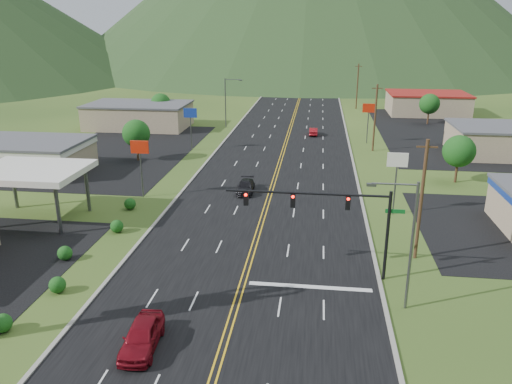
# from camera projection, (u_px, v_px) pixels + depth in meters

# --- Properties ---
(curb_west) EXTENTS (0.30, 460.00, 0.14)m
(curb_west) POSITION_uv_depth(u_px,v_px,m) (26.00, 379.00, 27.15)
(curb_west) COLOR gray
(curb_west) RESTS_ON ground
(traffic_signal) EXTENTS (13.10, 0.43, 7.00)m
(traffic_signal) POSITION_uv_depth(u_px,v_px,m) (333.00, 211.00, 36.62)
(traffic_signal) COLOR black
(traffic_signal) RESTS_ON ground
(streetlight_east) EXTENTS (3.28, 0.25, 9.00)m
(streetlight_east) POSITION_uv_depth(u_px,v_px,m) (408.00, 238.00, 32.35)
(streetlight_east) COLOR #59595E
(streetlight_east) RESTS_ON ground
(streetlight_west) EXTENTS (3.28, 0.25, 9.00)m
(streetlight_west) POSITION_uv_depth(u_px,v_px,m) (227.00, 99.00, 91.46)
(streetlight_west) COLOR #59595E
(streetlight_west) RESTS_ON ground
(gas_canopy) EXTENTS (10.00, 8.00, 5.30)m
(gas_canopy) POSITION_uv_depth(u_px,v_px,m) (31.00, 172.00, 47.67)
(gas_canopy) COLOR white
(gas_canopy) RESTS_ON ground
(building_west_mid) EXTENTS (14.40, 10.40, 4.10)m
(building_west_mid) POSITION_uv_depth(u_px,v_px,m) (29.00, 154.00, 64.73)
(building_west_mid) COLOR tan
(building_west_mid) RESTS_ON ground
(building_west_far) EXTENTS (18.40, 11.40, 4.50)m
(building_west_far) POSITION_uv_depth(u_px,v_px,m) (139.00, 115.00, 92.45)
(building_west_far) COLOR tan
(building_west_far) RESTS_ON ground
(building_east_mid) EXTENTS (14.40, 11.40, 4.30)m
(building_east_mid) POSITION_uv_depth(u_px,v_px,m) (502.00, 140.00, 73.14)
(building_east_mid) COLOR tan
(building_east_mid) RESTS_ON ground
(building_east_far) EXTENTS (16.40, 12.40, 4.50)m
(building_east_far) POSITION_uv_depth(u_px,v_px,m) (427.00, 103.00, 106.48)
(building_east_far) COLOR tan
(building_east_far) RESTS_ON ground
(pole_sign_west_a) EXTENTS (2.00, 0.18, 6.40)m
(pole_sign_west_a) POSITION_uv_depth(u_px,v_px,m) (140.00, 153.00, 54.18)
(pole_sign_west_a) COLOR #59595E
(pole_sign_west_a) RESTS_ON ground
(pole_sign_west_b) EXTENTS (2.00, 0.18, 6.40)m
(pole_sign_west_b) POSITION_uv_depth(u_px,v_px,m) (190.00, 117.00, 74.86)
(pole_sign_west_b) COLOR #59595E
(pole_sign_west_b) RESTS_ON ground
(pole_sign_east_a) EXTENTS (2.00, 0.18, 6.40)m
(pole_sign_east_a) POSITION_uv_depth(u_px,v_px,m) (397.00, 166.00, 49.10)
(pole_sign_east_a) COLOR #59595E
(pole_sign_east_a) RESTS_ON ground
(pole_sign_east_b) EXTENTS (2.00, 0.18, 6.40)m
(pole_sign_east_b) POSITION_uv_depth(u_px,v_px,m) (369.00, 112.00, 79.17)
(pole_sign_east_b) COLOR #59595E
(pole_sign_east_b) RESTS_ON ground
(tree_west_a) EXTENTS (3.84, 3.84, 5.82)m
(tree_west_a) POSITION_uv_depth(u_px,v_px,m) (136.00, 133.00, 69.37)
(tree_west_a) COLOR #382314
(tree_west_a) RESTS_ON ground
(tree_west_b) EXTENTS (3.84, 3.84, 5.82)m
(tree_west_b) POSITION_uv_depth(u_px,v_px,m) (161.00, 104.00, 95.34)
(tree_west_b) COLOR #382314
(tree_west_b) RESTS_ON ground
(tree_east_a) EXTENTS (3.84, 3.84, 5.82)m
(tree_east_a) POSITION_uv_depth(u_px,v_px,m) (459.00, 151.00, 59.68)
(tree_east_a) COLOR #382314
(tree_east_a) RESTS_ON ground
(tree_east_b) EXTENTS (3.84, 3.84, 5.82)m
(tree_east_b) POSITION_uv_depth(u_px,v_px,m) (429.00, 104.00, 94.92)
(tree_east_b) COLOR #382314
(tree_east_b) RESTS_ON ground
(utility_pole_a) EXTENTS (1.60, 0.28, 10.00)m
(utility_pole_a) POSITION_uv_depth(u_px,v_px,m) (421.00, 199.00, 39.61)
(utility_pole_a) COLOR #382314
(utility_pole_a) RESTS_ON ground
(utility_pole_b) EXTENTS (1.60, 0.28, 10.00)m
(utility_pole_b) POSITION_uv_depth(u_px,v_px,m) (375.00, 117.00, 74.39)
(utility_pole_b) COLOR #382314
(utility_pole_b) RESTS_ON ground
(utility_pole_c) EXTENTS (1.60, 0.28, 10.00)m
(utility_pole_c) POSITION_uv_depth(u_px,v_px,m) (357.00, 86.00, 111.98)
(utility_pole_c) COLOR #382314
(utility_pole_c) RESTS_ON ground
(utility_pole_d) EXTENTS (1.60, 0.28, 10.00)m
(utility_pole_d) POSITION_uv_depth(u_px,v_px,m) (349.00, 70.00, 149.58)
(utility_pole_d) COLOR #382314
(utility_pole_d) RESTS_ON ground
(car_red_near) EXTENTS (2.25, 4.94, 1.64)m
(car_red_near) POSITION_uv_depth(u_px,v_px,m) (142.00, 336.00, 29.48)
(car_red_near) COLOR maroon
(car_red_near) RESTS_ON ground
(car_dark_mid) EXTENTS (2.03, 4.62, 1.32)m
(car_dark_mid) POSITION_uv_depth(u_px,v_px,m) (246.00, 187.00, 56.93)
(car_dark_mid) COLOR black
(car_dark_mid) RESTS_ON ground
(car_red_far) EXTENTS (1.47, 3.97, 1.30)m
(car_red_far) POSITION_uv_depth(u_px,v_px,m) (313.00, 132.00, 86.30)
(car_red_far) COLOR maroon
(car_red_far) RESTS_ON ground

